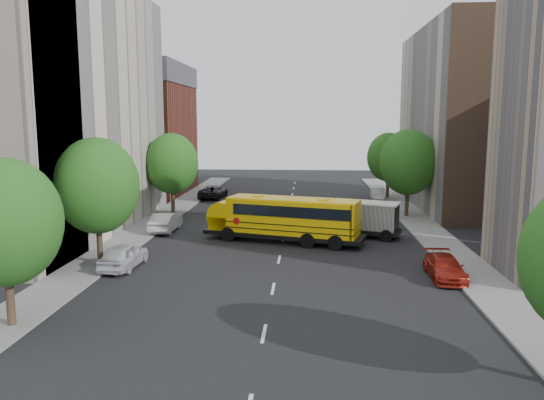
# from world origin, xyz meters

# --- Properties ---
(ground) EXTENTS (120.00, 120.00, 0.00)m
(ground) POSITION_xyz_m (0.00, 0.00, 0.00)
(ground) COLOR black
(ground) RESTS_ON ground
(sidewalk_left) EXTENTS (3.00, 80.00, 0.12)m
(sidewalk_left) POSITION_xyz_m (-11.50, 5.00, 0.06)
(sidewalk_left) COLOR slate
(sidewalk_left) RESTS_ON ground
(sidewalk_right) EXTENTS (3.00, 80.00, 0.12)m
(sidewalk_right) POSITION_xyz_m (11.50, 5.00, 0.06)
(sidewalk_right) COLOR slate
(sidewalk_right) RESTS_ON ground
(lane_markings) EXTENTS (0.15, 64.00, 0.01)m
(lane_markings) POSITION_xyz_m (0.00, 10.00, 0.01)
(lane_markings) COLOR silver
(lane_markings) RESTS_ON ground
(building_left_cream) EXTENTS (10.00, 26.00, 20.00)m
(building_left_cream) POSITION_xyz_m (-18.00, 6.00, 10.00)
(building_left_cream) COLOR beige
(building_left_cream) RESTS_ON ground
(building_left_redbrick) EXTENTS (10.00, 15.00, 13.00)m
(building_left_redbrick) POSITION_xyz_m (-18.00, 28.00, 6.50)
(building_left_redbrick) COLOR maroon
(building_left_redbrick) RESTS_ON ground
(building_right_far) EXTENTS (10.00, 22.00, 18.00)m
(building_right_far) POSITION_xyz_m (18.00, 20.00, 9.00)
(building_right_far) COLOR #BAA491
(building_right_far) RESTS_ON ground
(building_right_sidewall) EXTENTS (10.10, 0.30, 18.00)m
(building_right_sidewall) POSITION_xyz_m (18.00, 9.00, 9.00)
(building_right_sidewall) COLOR brown
(building_right_sidewall) RESTS_ON ground
(street_tree_0) EXTENTS (4.80, 4.80, 7.41)m
(street_tree_0) POSITION_xyz_m (-11.00, -14.00, 4.64)
(street_tree_0) COLOR #38281C
(street_tree_0) RESTS_ON ground
(street_tree_1) EXTENTS (5.12, 5.12, 7.90)m
(street_tree_1) POSITION_xyz_m (-11.00, -4.00, 4.95)
(street_tree_1) COLOR #38281C
(street_tree_1) RESTS_ON ground
(street_tree_2) EXTENTS (4.99, 4.99, 7.71)m
(street_tree_2) POSITION_xyz_m (-11.00, 14.00, 4.83)
(street_tree_2) COLOR #38281C
(street_tree_2) RESTS_ON ground
(street_tree_4) EXTENTS (5.25, 5.25, 8.10)m
(street_tree_4) POSITION_xyz_m (11.00, 14.00, 5.08)
(street_tree_4) COLOR #38281C
(street_tree_4) RESTS_ON ground
(street_tree_5) EXTENTS (4.86, 4.86, 7.51)m
(street_tree_5) POSITION_xyz_m (11.00, 26.00, 4.70)
(street_tree_5) COLOR #38281C
(street_tree_5) RESTS_ON ground
(school_bus) EXTENTS (12.17, 5.88, 3.36)m
(school_bus) POSITION_xyz_m (-0.04, 3.09, 1.88)
(school_bus) COLOR black
(school_bus) RESTS_ON ground
(safari_truck) EXTENTS (6.76, 4.23, 2.74)m
(safari_truck) POSITION_xyz_m (5.77, 5.30, 1.45)
(safari_truck) COLOR black
(safari_truck) RESTS_ON ground
(parked_car_0) EXTENTS (2.06, 4.65, 1.55)m
(parked_car_0) POSITION_xyz_m (-9.32, -4.60, 0.78)
(parked_car_0) COLOR silver
(parked_car_0) RESTS_ON ground
(parked_car_1) EXTENTS (1.73, 4.70, 1.54)m
(parked_car_1) POSITION_xyz_m (-9.60, 6.11, 0.77)
(parked_car_1) COLOR silver
(parked_car_1) RESTS_ON ground
(parked_car_2) EXTENTS (2.91, 5.58, 1.50)m
(parked_car_2) POSITION_xyz_m (-8.99, 24.59, 0.75)
(parked_car_2) COLOR black
(parked_car_2) RESTS_ON ground
(parked_car_3) EXTENTS (1.84, 4.47, 1.29)m
(parked_car_3) POSITION_xyz_m (9.60, -5.48, 0.65)
(parked_car_3) COLOR maroon
(parked_car_3) RESTS_ON ground
(parked_car_5) EXTENTS (1.66, 4.28, 1.39)m
(parked_car_5) POSITION_xyz_m (9.60, 23.72, 0.69)
(parked_car_5) COLOR gray
(parked_car_5) RESTS_ON ground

